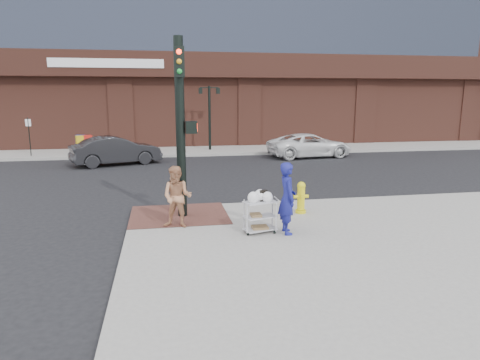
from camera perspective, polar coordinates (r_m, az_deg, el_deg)
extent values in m
plane|color=black|center=(11.86, -5.00, -6.38)|extent=(220.00, 220.00, 0.00)
cube|color=gray|center=(45.46, 7.03, 6.72)|extent=(65.00, 36.00, 0.15)
cube|color=#4D2A24|center=(12.65, -8.11, -4.60)|extent=(2.80, 2.40, 0.01)
cylinder|color=black|center=(27.47, -4.08, 8.22)|extent=(0.16, 0.16, 4.00)
cube|color=black|center=(27.44, -4.13, 12.18)|extent=(1.20, 0.06, 0.06)
cube|color=black|center=(27.38, -5.30, 11.75)|extent=(0.22, 0.22, 0.35)
cube|color=black|center=(27.50, -2.96, 11.78)|extent=(0.22, 0.22, 0.35)
cylinder|color=black|center=(27.41, -26.27, 5.20)|extent=(0.05, 0.05, 2.20)
cylinder|color=black|center=(12.11, -7.95, 6.71)|extent=(0.26, 0.26, 5.00)
cube|color=black|center=(12.13, -6.53, 6.99)|extent=(0.32, 0.28, 0.34)
cube|color=#FF260C|center=(12.14, -5.77, 7.01)|extent=(0.02, 0.18, 0.22)
cube|color=black|center=(11.83, -8.13, 15.33)|extent=(0.28, 0.18, 0.80)
imported|color=navy|center=(10.75, 6.32, -2.42)|extent=(0.45, 0.67, 1.81)
imported|color=#B17753|center=(11.30, -8.36, -2.26)|extent=(0.95, 0.84, 1.64)
imported|color=black|center=(23.28, -16.20, 3.80)|extent=(4.82, 3.05, 1.50)
imported|color=white|center=(25.57, 9.29, 4.59)|extent=(5.18, 2.83, 1.38)
cube|color=#AFAFB5|center=(10.75, 2.70, -2.94)|extent=(0.88, 0.64, 0.03)
cube|color=#AFAFB5|center=(10.85, 2.68, -4.88)|extent=(0.88, 0.64, 0.03)
cube|color=#AFAFB5|center=(10.94, 2.66, -6.52)|extent=(0.88, 0.64, 0.03)
cube|color=black|center=(10.78, 3.11, -2.13)|extent=(0.19, 0.12, 0.28)
cube|color=brown|center=(10.81, 2.13, -4.69)|extent=(0.26, 0.30, 0.07)
cube|color=brown|center=(10.93, 2.66, -6.30)|extent=(0.41, 0.32, 0.06)
cylinder|color=#D4C611|center=(12.86, 8.09, -4.16)|extent=(0.31, 0.31, 0.09)
cylinder|color=#D4C611|center=(12.76, 8.14, -2.43)|extent=(0.22, 0.22, 0.69)
sphere|color=#D4C611|center=(12.67, 8.18, -0.77)|extent=(0.24, 0.24, 0.24)
cylinder|color=#D4C611|center=(12.74, 8.14, -2.18)|extent=(0.44, 0.10, 0.10)
cube|color=red|center=(26.77, -19.65, 4.44)|extent=(0.61, 0.58, 1.14)
cube|color=gold|center=(26.71, -20.47, 4.36)|extent=(0.59, 0.56, 1.13)
cube|color=#1B3FB0|center=(27.26, -20.46, 4.47)|extent=(0.51, 0.47, 1.11)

